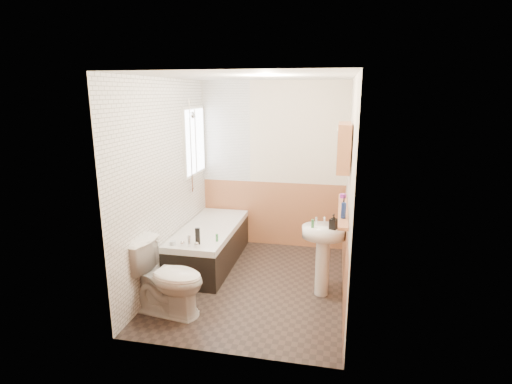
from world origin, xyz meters
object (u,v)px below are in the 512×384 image
Objects in this scene: sink at (323,246)px; pine_shelf at (343,210)px; bathtub at (210,244)px; toilet at (168,278)px; medicine_cabinet at (344,147)px.

sink is 0.73× the size of pine_shelf.
bathtub is 1.34m from toilet.
bathtub is at bearing 159.48° from pine_shelf.
pine_shelf is at bearing -22.81° from sink.
bathtub is 1.71m from sink.
toilet is at bearing -91.29° from bathtub.
toilet is at bearing -156.91° from sink.
bathtub is 2.05m from pine_shelf.
pine_shelf is (0.20, -0.08, 0.47)m from sink.
medicine_cabinet is at bearing 112.30° from pine_shelf.
medicine_cabinet reaches higher than bathtub.
bathtub is 3.02× the size of medicine_cabinet.
sink reaches higher than bathtub.
medicine_cabinet is at bearing -59.39° from toilet.
medicine_cabinet reaches higher than sink.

